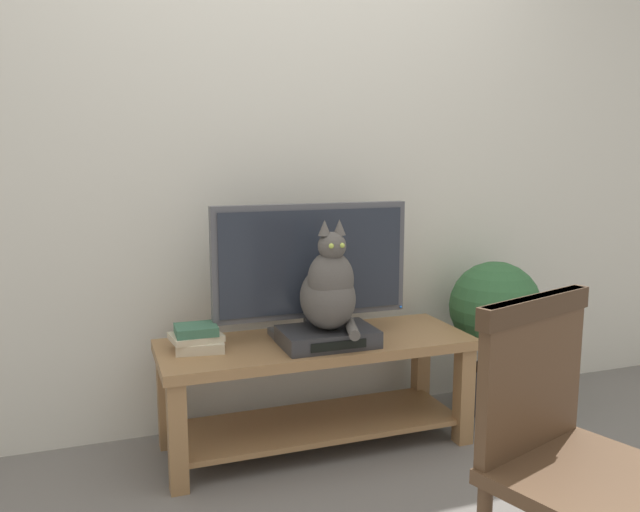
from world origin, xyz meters
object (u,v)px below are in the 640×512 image
at_px(tv, 311,267).
at_px(cat, 329,289).
at_px(wooden_chair, 570,443).
at_px(potted_plant, 494,319).
at_px(media_box, 328,337).
at_px(book_stack, 198,338).
at_px(tv_stand, 316,373).

xyz_separation_m(tv, cat, (0.02, -0.16, -0.07)).
distance_m(wooden_chair, potted_plant, 1.46).
bearing_deg(cat, media_box, 94.13).
xyz_separation_m(wooden_chair, potted_plant, (0.67, 1.30, -0.05)).
bearing_deg(media_box, tv, 98.22).
bearing_deg(cat, potted_plant, 9.63).
distance_m(tv, book_stack, 0.57).
bearing_deg(tv_stand, book_stack, 176.70).
bearing_deg(wooden_chair, potted_plant, 62.54).
bearing_deg(tv, media_box, -81.78).
relative_size(tv_stand, cat, 2.90).
bearing_deg(cat, book_stack, 166.19).
xyz_separation_m(tv_stand, book_stack, (-0.50, 0.03, 0.20)).
height_order(cat, potted_plant, cat).
xyz_separation_m(media_box, cat, (0.00, -0.01, 0.21)).
relative_size(tv_stand, wooden_chair, 1.50).
distance_m(cat, wooden_chair, 1.18).
bearing_deg(media_box, book_stack, 167.70).
distance_m(cat, potted_plant, 0.97).
bearing_deg(media_box, tv_stand, 104.03).
height_order(tv_stand, cat, cat).
xyz_separation_m(tv_stand, wooden_chair, (0.27, -1.24, 0.19)).
relative_size(wooden_chair, book_stack, 3.94).
bearing_deg(tv, tv_stand, -90.03).
bearing_deg(book_stack, tv, 3.76).
distance_m(tv_stand, book_stack, 0.54).
height_order(media_box, book_stack, book_stack).
bearing_deg(book_stack, wooden_chair, -58.50).
xyz_separation_m(cat, book_stack, (-0.53, 0.13, -0.19)).
height_order(tv_stand, book_stack, book_stack).
relative_size(tv, book_stack, 3.82).
relative_size(media_box, wooden_chair, 0.44).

